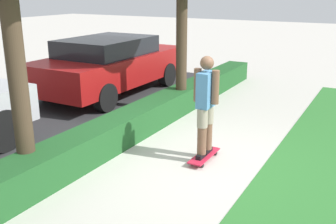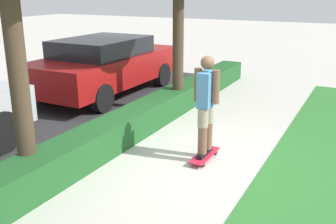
{
  "view_description": "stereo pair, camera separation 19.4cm",
  "coord_description": "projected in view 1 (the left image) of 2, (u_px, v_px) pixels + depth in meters",
  "views": [
    {
      "loc": [
        -5.47,
        -2.47,
        2.73
      ],
      "look_at": [
        0.03,
        0.6,
        0.75
      ],
      "focal_mm": 42.0,
      "sensor_mm": 36.0,
      "label": 1
    },
    {
      "loc": [
        -5.56,
        -2.3,
        2.73
      ],
      "look_at": [
        0.03,
        0.6,
        0.75
      ],
      "focal_mm": 42.0,
      "sensor_mm": 36.0,
      "label": 2
    }
  ],
  "objects": [
    {
      "name": "ground_plane",
      "position": [
        199.0,
        161.0,
        6.52
      ],
      "size": [
        60.0,
        60.0,
        0.0
      ],
      "primitive_type": "plane",
      "color": "#BCB7AD"
    },
    {
      "name": "street_asphalt",
      "position": [
        22.0,
        121.0,
        8.48
      ],
      "size": [
        12.83,
        5.0,
        0.01
      ],
      "color": "#2D2D30",
      "rests_on": "ground_plane"
    },
    {
      "name": "skater_person",
      "position": [
        206.0,
        104.0,
        6.27
      ],
      "size": [
        0.49,
        0.43,
        1.66
      ],
      "color": "black",
      "rests_on": "skateboard"
    },
    {
      "name": "skateboard",
      "position": [
        204.0,
        156.0,
        6.54
      ],
      "size": [
        0.82,
        0.24,
        0.09
      ],
      "color": "red",
      "rests_on": "ground_plane"
    },
    {
      "name": "parked_car_middle",
      "position": [
        110.0,
        64.0,
        10.53
      ],
      "size": [
        4.71,
        2.06,
        1.51
      ],
      "rotation": [
        0.0,
        0.0,
        0.0
      ],
      "color": "maroon",
      "rests_on": "ground_plane"
    },
    {
      "name": "hedge_row",
      "position": [
        120.0,
        130.0,
        7.19
      ],
      "size": [
        12.83,
        0.6,
        0.53
      ],
      "color": "#1E5123",
      "rests_on": "ground_plane"
    }
  ]
}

